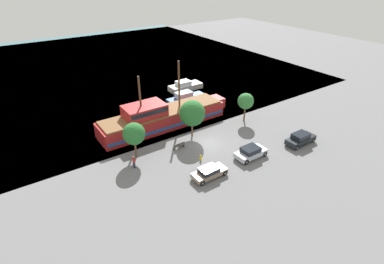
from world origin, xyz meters
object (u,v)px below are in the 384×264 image
Objects in this scene: pedestrian_walking_near at (134,162)px; moored_boat_outer at (186,98)px; pirate_ship at (162,117)px; parked_car_curb_front at (251,152)px; parked_car_curb_mid at (301,139)px; parked_car_curb_rear at (209,172)px; bench_promenade_east at (179,146)px; moored_boat_dockside at (185,86)px; fire_hydrant at (201,157)px.

moored_boat_outer is at bearing 39.66° from pedestrian_walking_near.
pirate_ship is 4.97× the size of parked_car_curb_front.
parked_car_curb_rear is (-14.80, 1.10, -0.13)m from parked_car_curb_mid.
parked_car_curb_rear is at bearing -96.47° from pirate_ship.
parked_car_curb_rear is (-9.77, -19.97, -0.02)m from moored_boat_outer.
parked_car_curb_front is at bearing -47.03° from bench_promenade_east.
moored_boat_dockside is 5.73m from moored_boat_outer.
pirate_ship is at bearing -136.15° from moored_boat_dockside.
pedestrian_walking_near is at bearing 154.74° from parked_car_curb_front.
parked_car_curb_front is at bearing -98.51° from moored_boat_outer.
moored_boat_outer reaches higher than parked_car_curb_mid.
moored_boat_outer is 22.23m from parked_car_curb_rear.
pirate_ship reaches higher than parked_car_curb_rear.
moored_boat_dockside reaches higher than parked_car_curb_rear.
parked_car_curb_rear is at bearing -177.51° from parked_car_curb_front.
moored_boat_outer reaches higher than parked_car_curb_front.
moored_boat_dockside is 3.92× the size of pedestrian_walking_near.
parked_car_curb_mid is (13.21, -15.17, -0.74)m from pirate_ship.
pirate_ship is 14.19m from parked_car_curb_rear.
moored_boat_outer is at bearing 53.72° from bench_promenade_east.
moored_boat_dockside is at bearing 54.88° from bench_promenade_east.
parked_car_curb_mid is (5.03, -21.07, 0.11)m from moored_boat_outer.
fire_hydrant is at bearing 70.50° from parked_car_curb_rear.
pirate_ship is 7.06m from bench_promenade_east.
fire_hydrant is at bearing -22.97° from pedestrian_walking_near.
pedestrian_walking_near is at bearing 157.03° from fire_hydrant.
fire_hydrant is (-13.63, 4.43, -0.38)m from parked_car_curb_mid.
parked_car_curb_rear is 5.48× the size of fire_hydrant.
bench_promenade_east is (0.39, 7.20, -0.23)m from parked_car_curb_rear.
parked_car_curb_mid is 5.84× the size of fire_hydrant.
fire_hydrant is 3.95m from bench_promenade_east.
pirate_ship is 27.41× the size of fire_hydrant.
moored_boat_dockside is at bearing 43.85° from pirate_ship.
moored_boat_outer reaches higher than fire_hydrant.
pedestrian_walking_near reaches higher than parked_car_curb_rear.
pirate_ship is 4.70× the size of parked_car_curb_mid.
bench_promenade_east is (-1.20, -6.87, -1.10)m from pirate_ship.
parked_car_curb_mid is 22.56m from pedestrian_walking_near.
moored_boat_dockside is 1.57× the size of parked_car_curb_front.
moored_boat_dockside is 0.91× the size of moored_boat_outer.
pedestrian_walking_near is (-21.23, 7.65, 0.07)m from parked_car_curb_mid.
moored_boat_outer reaches higher than parked_car_curb_rear.
parked_car_curb_front is (5.23, -13.78, -0.78)m from pirate_ship.
moored_boat_dockside is 24.45m from fire_hydrant.
parked_car_curb_mid is 1.07× the size of parked_car_curb_rear.
parked_car_curb_rear is 9.17m from pedestrian_walking_near.
parked_car_curb_front is 2.51× the size of pedestrian_walking_near.
moored_boat_outer is 1.72× the size of parked_car_curb_front.
fire_hydrant is (-8.59, -16.64, -0.27)m from moored_boat_outer.
parked_car_curb_front reaches higher than bench_promenade_east.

